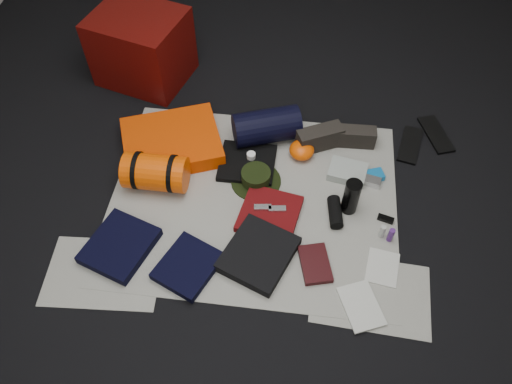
# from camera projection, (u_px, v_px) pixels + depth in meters

# --- Properties ---
(floor) EXTENTS (4.50, 4.50, 0.02)m
(floor) POSITION_uv_depth(u_px,v_px,m) (254.00, 201.00, 2.83)
(floor) COLOR black
(floor) RESTS_ON ground
(newspaper_mat) EXTENTS (1.60, 1.30, 0.01)m
(newspaper_mat) POSITION_uv_depth(u_px,v_px,m) (253.00, 200.00, 2.82)
(newspaper_mat) COLOR #B5B4A7
(newspaper_mat) RESTS_ON floor
(newspaper_sheet_front_left) EXTENTS (0.61, 0.44, 0.00)m
(newspaper_sheet_front_left) POSITION_uv_depth(u_px,v_px,m) (104.00, 273.00, 2.54)
(newspaper_sheet_front_left) COLOR #B5B4A7
(newspaper_sheet_front_left) RESTS_ON floor
(newspaper_sheet_front_right) EXTENTS (0.60, 0.43, 0.00)m
(newspaper_sheet_front_right) POSITION_uv_depth(u_px,v_px,m) (371.00, 294.00, 2.47)
(newspaper_sheet_front_right) COLOR #B5B4A7
(newspaper_sheet_front_right) RESTS_ON floor
(red_cabinet) EXTENTS (0.66, 0.60, 0.46)m
(red_cabinet) POSITION_uv_depth(u_px,v_px,m) (142.00, 47.00, 3.27)
(red_cabinet) COLOR #510905
(red_cabinet) RESTS_ON floor
(sleeping_pad) EXTENTS (0.69, 0.64, 0.10)m
(sleeping_pad) POSITION_uv_depth(u_px,v_px,m) (172.00, 142.00, 3.01)
(sleeping_pad) COLOR #E94102
(sleeping_pad) RESTS_ON newspaper_mat
(stuff_sack) EXTENTS (0.35, 0.21, 0.21)m
(stuff_sack) POSITION_uv_depth(u_px,v_px,m) (156.00, 173.00, 2.80)
(stuff_sack) COLOR #EE4C03
(stuff_sack) RESTS_ON newspaper_mat
(sack_strap_left) EXTENTS (0.02, 0.22, 0.22)m
(sack_strap_left) POSITION_uv_depth(u_px,v_px,m) (138.00, 170.00, 2.80)
(sack_strap_left) COLOR black
(sack_strap_left) RESTS_ON newspaper_mat
(sack_strap_right) EXTENTS (0.03, 0.22, 0.22)m
(sack_strap_right) POSITION_uv_depth(u_px,v_px,m) (173.00, 174.00, 2.79)
(sack_strap_right) COLOR black
(sack_strap_right) RESTS_ON newspaper_mat
(navy_duffel) EXTENTS (0.45, 0.33, 0.21)m
(navy_duffel) POSITION_uv_depth(u_px,v_px,m) (267.00, 126.00, 3.01)
(navy_duffel) COLOR black
(navy_duffel) RESTS_ON newspaper_mat
(boonie_brim) EXTENTS (0.31, 0.31, 0.01)m
(boonie_brim) POSITION_uv_depth(u_px,v_px,m) (256.00, 181.00, 2.89)
(boonie_brim) COLOR black
(boonie_brim) RESTS_ON newspaper_mat
(boonie_crown) EXTENTS (0.17, 0.17, 0.07)m
(boonie_crown) POSITION_uv_depth(u_px,v_px,m) (256.00, 177.00, 2.86)
(boonie_crown) COLOR black
(boonie_crown) RESTS_ON boonie_brim
(hiking_boot_left) EXTENTS (0.29, 0.21, 0.14)m
(hiking_boot_left) POSITION_uv_depth(u_px,v_px,m) (319.00, 138.00, 3.00)
(hiking_boot_left) COLOR black
(hiking_boot_left) RESTS_ON newspaper_mat
(hiking_boot_right) EXTENTS (0.24, 0.10, 0.12)m
(hiking_boot_right) POSITION_uv_depth(u_px,v_px,m) (355.00, 137.00, 3.02)
(hiking_boot_right) COLOR black
(hiking_boot_right) RESTS_ON newspaper_mat
(flip_flop_left) EXTENTS (0.18, 0.32, 0.02)m
(flip_flop_left) POSITION_uv_depth(u_px,v_px,m) (410.00, 145.00, 3.06)
(flip_flop_left) COLOR black
(flip_flop_left) RESTS_ON floor
(flip_flop_right) EXTENTS (0.21, 0.33, 0.02)m
(flip_flop_right) POSITION_uv_depth(u_px,v_px,m) (436.00, 134.00, 3.11)
(flip_flop_right) COLOR black
(flip_flop_right) RESTS_ON floor
(trousers_navy_a) EXTENTS (0.40, 0.43, 0.05)m
(trousers_navy_a) POSITION_uv_depth(u_px,v_px,m) (120.00, 246.00, 2.60)
(trousers_navy_a) COLOR black
(trousers_navy_a) RESTS_ON newspaper_mat
(trousers_navy_b) EXTENTS (0.36, 0.38, 0.05)m
(trousers_navy_b) POSITION_uv_depth(u_px,v_px,m) (188.00, 266.00, 2.53)
(trousers_navy_b) COLOR black
(trousers_navy_b) RESTS_ON newspaper_mat
(trousers_charcoal) EXTENTS (0.43, 0.46, 0.06)m
(trousers_charcoal) POSITION_uv_depth(u_px,v_px,m) (258.00, 254.00, 2.57)
(trousers_charcoal) COLOR black
(trousers_charcoal) RESTS_ON newspaper_mat
(black_tshirt) EXTENTS (0.33, 0.31, 0.03)m
(black_tshirt) POSITION_uv_depth(u_px,v_px,m) (247.00, 163.00, 2.95)
(black_tshirt) COLOR black
(black_tshirt) RESTS_ON newspaper_mat
(red_shirt) EXTENTS (0.36, 0.36, 0.04)m
(red_shirt) POSITION_uv_depth(u_px,v_px,m) (269.00, 214.00, 2.73)
(red_shirt) COLOR #59090B
(red_shirt) RESTS_ON newspaper_mat
(orange_stuff_sack) EXTENTS (0.18, 0.18, 0.10)m
(orange_stuff_sack) POSITION_uv_depth(u_px,v_px,m) (302.00, 150.00, 2.97)
(orange_stuff_sack) COLOR #EE4C03
(orange_stuff_sack) RESTS_ON newspaper_mat
(first_aid_pouch) EXTENTS (0.24, 0.20, 0.05)m
(first_aid_pouch) POSITION_uv_depth(u_px,v_px,m) (347.00, 172.00, 2.90)
(first_aid_pouch) COLOR #959D96
(first_aid_pouch) RESTS_ON newspaper_mat
(water_bottle) EXTENTS (0.09, 0.09, 0.22)m
(water_bottle) POSITION_uv_depth(u_px,v_px,m) (351.00, 197.00, 2.69)
(water_bottle) COLOR black
(water_bottle) RESTS_ON newspaper_mat
(speaker) EXTENTS (0.10, 0.19, 0.07)m
(speaker) POSITION_uv_depth(u_px,v_px,m) (335.00, 212.00, 2.72)
(speaker) COLOR black
(speaker) RESTS_ON newspaper_mat
(compact_camera) EXTENTS (0.11, 0.08, 0.04)m
(compact_camera) POSITION_uv_depth(u_px,v_px,m) (372.00, 181.00, 2.87)
(compact_camera) COLOR silver
(compact_camera) RESTS_ON newspaper_mat
(cyan_case) EXTENTS (0.14, 0.11, 0.04)m
(cyan_case) POSITION_uv_depth(u_px,v_px,m) (373.00, 176.00, 2.89)
(cyan_case) COLOR #1065A4
(cyan_case) RESTS_ON newspaper_mat
(toiletry_purple) EXTENTS (0.03, 0.03, 0.09)m
(toiletry_purple) POSITION_uv_depth(u_px,v_px,m) (391.00, 235.00, 2.62)
(toiletry_purple) COLOR #4C2270
(toiletry_purple) RESTS_ON newspaper_mat
(toiletry_clear) EXTENTS (0.03, 0.03, 0.09)m
(toiletry_clear) POSITION_uv_depth(u_px,v_px,m) (382.00, 231.00, 2.63)
(toiletry_clear) COLOR #A8ACA7
(toiletry_clear) RESTS_ON newspaper_mat
(paperback_book) EXTENTS (0.20, 0.25, 0.03)m
(paperback_book) POSITION_uv_depth(u_px,v_px,m) (315.00, 264.00, 2.55)
(paperback_book) COLOR black
(paperback_book) RESTS_ON newspaper_mat
(map_booklet) EXTENTS (0.25, 0.29, 0.01)m
(map_booklet) POSITION_uv_depth(u_px,v_px,m) (361.00, 306.00, 2.42)
(map_booklet) COLOR beige
(map_booklet) RESTS_ON newspaper_mat
(map_printout) EXTENTS (0.19, 0.22, 0.01)m
(map_printout) POSITION_uv_depth(u_px,v_px,m) (382.00, 267.00, 2.55)
(map_printout) COLOR beige
(map_printout) RESTS_ON newspaper_mat
(sunglasses) EXTENTS (0.09, 0.06, 0.02)m
(sunglasses) POSITION_uv_depth(u_px,v_px,m) (386.00, 219.00, 2.72)
(sunglasses) COLOR black
(sunglasses) RESTS_ON newspaper_mat
(key_cluster) EXTENTS (0.08, 0.08, 0.01)m
(key_cluster) POSITION_uv_depth(u_px,v_px,m) (123.00, 267.00, 2.55)
(key_cluster) COLOR silver
(key_cluster) RESTS_ON newspaper_mat
(tape_roll) EXTENTS (0.05, 0.05, 0.03)m
(tape_roll) POSITION_uv_depth(u_px,v_px,m) (251.00, 156.00, 2.94)
(tape_roll) COLOR white
(tape_roll) RESTS_ON black_tshirt
(energy_bar_a) EXTENTS (0.10, 0.05, 0.01)m
(energy_bar_a) POSITION_uv_depth(u_px,v_px,m) (263.00, 207.00, 2.72)
(energy_bar_a) COLOR silver
(energy_bar_a) RESTS_ON red_shirt
(energy_bar_b) EXTENTS (0.10, 0.05, 0.01)m
(energy_bar_b) POSITION_uv_depth(u_px,v_px,m) (277.00, 209.00, 2.72)
(energy_bar_b) COLOR silver
(energy_bar_b) RESTS_ON red_shirt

